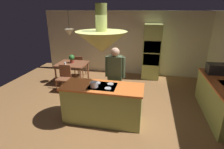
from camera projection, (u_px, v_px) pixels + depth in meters
The scene contains 15 objects.
ground at pixel (105, 115), 4.70m from camera, with size 8.16×8.16×0.00m, color olive.
wall_back at pixel (125, 43), 7.44m from camera, with size 6.80×0.10×2.55m, color beige.
kitchen_island at pixel (103, 103), 4.36m from camera, with size 1.91×0.77×0.94m.
counter_run_right at pixel (220, 99), 4.54m from camera, with size 0.73×2.26×0.92m.
oven_tower at pixel (152, 52), 6.93m from camera, with size 0.66×0.62×2.09m.
dining_table at pixel (72, 66), 6.55m from camera, with size 1.04×0.91×0.76m.
person_at_island at pixel (115, 75), 4.75m from camera, with size 0.53×0.23×1.70m.
range_hood at pixel (102, 41), 3.84m from camera, with size 1.10×1.10×1.00m.
pendant_light_over_table at pixel (69, 32), 6.14m from camera, with size 0.32×0.32×0.82m.
chair_facing_island at pixel (64, 76), 5.99m from camera, with size 0.40×0.40×0.87m.
chair_by_back_wall at pixel (79, 65), 7.23m from camera, with size 0.40×0.40×0.87m.
potted_plant_on_table at pixel (72, 58), 6.51m from camera, with size 0.20×0.20×0.30m.
cup_on_table at pixel (65, 64), 6.32m from camera, with size 0.07×0.07×0.09m, color white.
microwave_on_counter at pixel (216, 69), 4.95m from camera, with size 0.46×0.36×0.28m, color #232326.
cooking_pot_on_cooktop at pixel (94, 84), 4.09m from camera, with size 0.18×0.18×0.12m, color #B2B2B7.
Camera 1 is at (1.01, -3.93, 2.62)m, focal length 28.95 mm.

